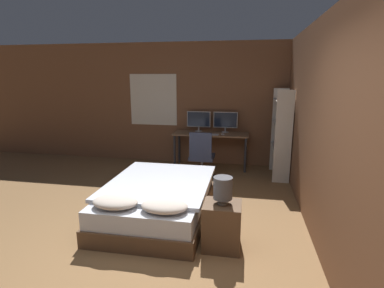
% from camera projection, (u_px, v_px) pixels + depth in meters
% --- Properties ---
extents(ground_plane, '(20.00, 20.00, 0.00)m').
position_uv_depth(ground_plane, '(153.00, 275.00, 3.04)').
color(ground_plane, brown).
extents(wall_back, '(12.00, 0.08, 2.70)m').
position_uv_depth(wall_back, '(207.00, 104.00, 6.69)').
color(wall_back, brown).
rests_on(wall_back, ground_plane).
extents(wall_side_right, '(0.06, 12.00, 2.70)m').
position_uv_depth(wall_side_right, '(315.00, 125.00, 3.86)').
color(wall_side_right, brown).
rests_on(wall_side_right, ground_plane).
extents(bed, '(1.41, 1.99, 0.58)m').
position_uv_depth(bed, '(158.00, 200.00, 4.25)').
color(bed, brown).
rests_on(bed, ground_plane).
extents(nightstand, '(0.43, 0.39, 0.55)m').
position_uv_depth(nightstand, '(222.00, 226.00, 3.48)').
color(nightstand, brown).
rests_on(nightstand, ground_plane).
extents(bedside_lamp, '(0.22, 0.22, 0.32)m').
position_uv_depth(bedside_lamp, '(223.00, 188.00, 3.37)').
color(bedside_lamp, gray).
rests_on(bedside_lamp, nightstand).
extents(desk, '(1.61, 0.56, 0.76)m').
position_uv_depth(desk, '(211.00, 138.00, 6.48)').
color(desk, '#846042').
rests_on(desk, ground_plane).
extents(monitor_left, '(0.52, 0.16, 0.45)m').
position_uv_depth(monitor_left, '(199.00, 120.00, 6.63)').
color(monitor_left, '#B7B7BC').
rests_on(monitor_left, desk).
extents(monitor_right, '(0.52, 0.16, 0.45)m').
position_uv_depth(monitor_right, '(225.00, 121.00, 6.52)').
color(monitor_right, '#B7B7BC').
rests_on(monitor_right, desk).
extents(keyboard, '(0.37, 0.13, 0.02)m').
position_uv_depth(keyboard, '(210.00, 134.00, 6.29)').
color(keyboard, '#B7B7BC').
rests_on(keyboard, desk).
extents(computer_mouse, '(0.07, 0.05, 0.04)m').
position_uv_depth(computer_mouse, '(223.00, 134.00, 6.24)').
color(computer_mouse, '#B7B7BC').
rests_on(computer_mouse, desk).
extents(office_chair, '(0.52, 0.52, 0.93)m').
position_uv_depth(office_chair, '(202.00, 159.00, 5.88)').
color(office_chair, black).
rests_on(office_chair, ground_plane).
extents(bookshelf, '(0.31, 0.82, 1.73)m').
position_uv_depth(bookshelf, '(282.00, 131.00, 5.75)').
color(bookshelf, beige).
rests_on(bookshelf, ground_plane).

